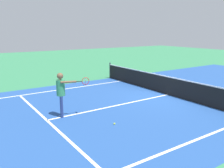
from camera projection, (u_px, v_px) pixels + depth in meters
ground_plane at (168, 95)px, 12.21m from camera, size 60.00×60.00×0.00m
court_surface_inbounds at (168, 95)px, 12.21m from camera, size 10.62×24.40×0.00m
line_sideline_left at (29, 94)px, 12.28m from camera, size 0.10×11.89×0.01m
line_service_near at (47, 120)px, 8.71m from camera, size 8.22×0.10×0.01m
line_center_service at (117, 105)px, 10.46m from camera, size 0.10×6.40×0.01m
net at (168, 85)px, 12.10m from camera, size 10.92×0.09×1.07m
player_near at (62, 90)px, 8.88m from camera, size 0.79×1.11×1.71m
tennis_ball_mid_court at (114, 124)px, 8.31m from camera, size 0.07×0.07×0.07m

